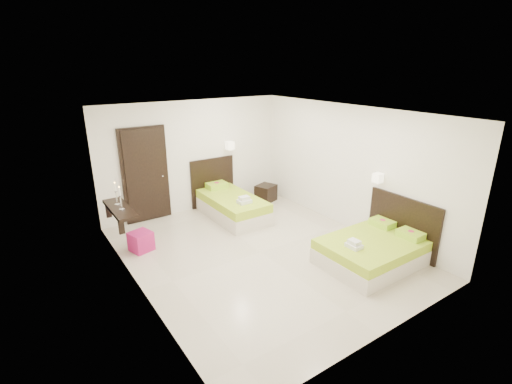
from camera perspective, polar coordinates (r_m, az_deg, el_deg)
floor at (r=7.09m, az=0.71°, el=-9.25°), size 5.50×5.50×0.00m
bed_single at (r=8.62m, az=-3.95°, el=-1.83°), size 1.15×1.92×1.58m
bed_double at (r=6.98m, az=17.70°, el=-8.33°), size 1.73×1.47×1.42m
nightstand at (r=9.56m, az=1.52°, el=-0.14°), size 0.59×0.55×0.42m
ottoman at (r=7.41m, az=-17.28°, el=-7.25°), size 0.46×0.46×0.37m
door at (r=8.48m, az=-16.62°, el=2.46°), size 1.02×0.15×2.14m
console_shelf at (r=7.33m, az=-20.28°, el=-2.50°), size 0.35×1.20×0.78m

